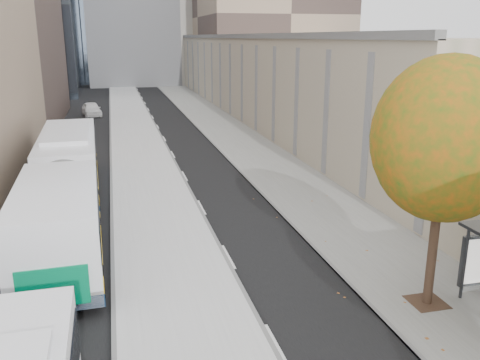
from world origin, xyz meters
name	(u,v)px	position (x,y,z in m)	size (l,w,h in m)	color
bus_platform	(142,158)	(-3.88, 35.00, 0.07)	(4.25, 150.00, 0.15)	beige
sidewalk	(254,153)	(4.12, 35.00, 0.04)	(4.75, 150.00, 0.08)	gray
building_tan	(279,70)	(15.50, 64.00, 4.00)	(18.00, 92.00, 8.00)	#A8A387
tree_c	(445,140)	(3.60, 13.00, 5.25)	(4.20, 4.20, 7.28)	#311C17
bus_far	(66,182)	(-7.85, 24.04, 1.73)	(3.41, 19.06, 3.16)	white
distant_car	(92,109)	(-7.78, 56.32, 0.73)	(1.72, 4.27, 1.45)	white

